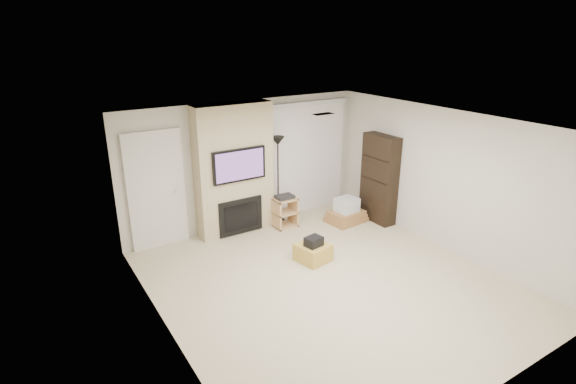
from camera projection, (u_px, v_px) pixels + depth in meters
floor at (329, 283)px, 7.04m from camera, size 5.00×5.50×0.00m
ceiling at (334, 125)px, 6.19m from camera, size 5.00×5.50×0.00m
wall_back at (246, 164)px, 8.80m from camera, size 5.00×0.00×2.50m
wall_front at (502, 298)px, 4.43m from camera, size 5.00×0.00×2.50m
wall_left at (165, 251)px, 5.36m from camera, size 0.00×5.50×2.50m
wall_right at (445, 180)px, 7.87m from camera, size 0.00×5.50×2.50m
hvac_vent at (323, 114)px, 7.02m from camera, size 0.35×0.18×0.01m
ottoman at (313, 252)px, 7.69m from camera, size 0.58×0.58×0.30m
black_bag at (314, 241)px, 7.56m from camera, size 0.31×0.27×0.16m
fireplace_wall at (234, 171)px, 8.46m from camera, size 1.50×0.47×2.50m
entry_door at (156, 191)px, 7.93m from camera, size 1.02×0.11×2.14m
vertical_blinds at (306, 154)px, 9.45m from camera, size 1.98×0.10×2.37m
floor_lamp at (278, 156)px, 8.81m from camera, size 0.26×0.26×1.79m
av_stand at (285, 210)px, 8.96m from camera, size 0.45×0.38×0.66m
box_stack at (346, 213)px, 9.22m from camera, size 0.81×0.64×0.51m
bookshelf at (379, 179)px, 9.06m from camera, size 0.30×0.80×1.80m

